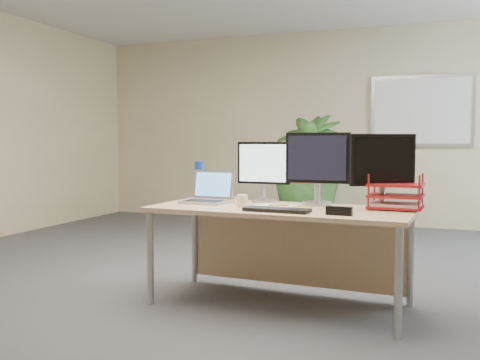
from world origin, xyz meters
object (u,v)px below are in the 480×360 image
at_px(desk, 284,226).
at_px(monitor_right, 318,164).
at_px(monitor_left, 264,168).
at_px(laptop, 208,194).
at_px(floor_plant, 307,176).

relative_size(desk, monitor_right, 3.51).
relative_size(monitor_left, laptop, 1.31).
distance_m(floor_plant, monitor_left, 2.28).
height_order(monitor_left, monitor_right, monitor_right).
bearing_deg(laptop, floor_plant, 85.69).
distance_m(desk, floor_plant, 2.48).
relative_size(monitor_right, laptop, 1.50).
bearing_deg(monitor_left, monitor_right, -4.12).
xyz_separation_m(floor_plant, monitor_left, (0.21, -2.26, 0.20)).
distance_m(floor_plant, laptop, 2.42).
bearing_deg(laptop, monitor_right, 8.41).
bearing_deg(laptop, monitor_left, 21.00).
xyz_separation_m(floor_plant, monitor_right, (0.62, -2.29, 0.24)).
relative_size(desk, floor_plant, 1.22).
bearing_deg(monitor_left, floor_plant, 95.21).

